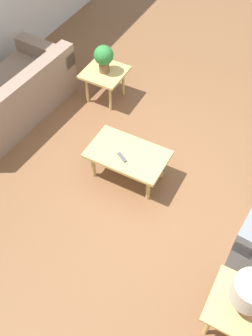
# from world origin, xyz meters

# --- Properties ---
(ground_plane) EXTENTS (14.00, 14.00, 0.00)m
(ground_plane) POSITION_xyz_m (0.00, 0.00, 0.00)
(ground_plane) COLOR brown
(sofa) EXTENTS (1.06, 2.03, 0.77)m
(sofa) POSITION_xyz_m (2.24, -0.20, 0.29)
(sofa) COLOR gray
(sofa) RESTS_ON ground_plane
(coffee_table) EXTENTS (0.94, 0.57, 0.42)m
(coffee_table) POSITION_xyz_m (0.28, 0.00, 0.37)
(coffee_table) COLOR tan
(coffee_table) RESTS_ON ground_plane
(side_table_plant) EXTENTS (0.57, 0.57, 0.48)m
(side_table_plant) POSITION_xyz_m (1.27, -1.16, 0.41)
(side_table_plant) COLOR tan
(side_table_plant) RESTS_ON ground_plane
(side_table_lamp) EXTENTS (0.57, 0.57, 0.48)m
(side_table_lamp) POSITION_xyz_m (-1.44, 1.13, 0.41)
(side_table_lamp) COLOR tan
(side_table_lamp) RESTS_ON ground_plane
(potted_plant) EXTENTS (0.27, 0.27, 0.40)m
(potted_plant) POSITION_xyz_m (1.27, -1.16, 0.71)
(potted_plant) COLOR brown
(potted_plant) RESTS_ON side_table_plant
(table_lamp) EXTENTS (0.31, 0.31, 0.43)m
(table_lamp) POSITION_xyz_m (-1.44, 1.13, 0.76)
(table_lamp) COLOR red
(table_lamp) RESTS_ON side_table_lamp
(remote_control) EXTENTS (0.16, 0.12, 0.02)m
(remote_control) POSITION_xyz_m (0.30, 0.09, 0.43)
(remote_control) COLOR #4C4C51
(remote_control) RESTS_ON coffee_table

